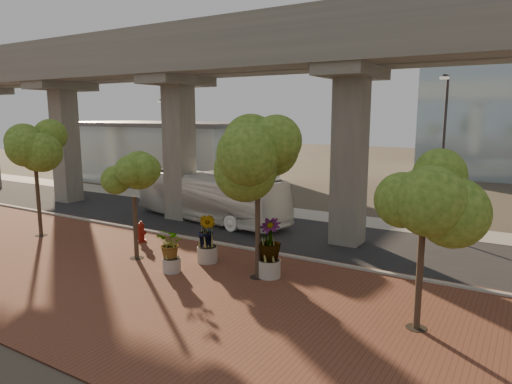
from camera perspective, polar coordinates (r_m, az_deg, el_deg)
The scene contains 18 objects.
ground at distance 27.00m, azimuth -2.33°, elevation -5.60°, with size 160.00×160.00×0.00m, color #3E372D.
brick_plaza at distance 21.11m, azimuth -14.62°, elevation -10.25°, with size 70.00×13.00×0.06m, color brown.
asphalt_road at distance 28.62m, azimuth -0.11°, elevation -4.67°, with size 90.00×8.00×0.04m, color black.
curb_strip at distance 25.40m, azimuth -4.84°, elevation -6.43°, with size 70.00×0.25×0.16m, color #9E9B93.
far_sidewalk at distance 33.31m, azimuth 4.82°, elevation -2.63°, with size 90.00×3.00×0.06m, color #9E9B93.
transit_viaduct at distance 27.73m, azimuth -0.12°, elevation 10.04°, with size 72.00×5.60×12.40m.
station_pavilion at distance 51.19m, azimuth -11.19°, elevation 5.13°, with size 23.00×13.00×6.30m.
transit_bus at distance 30.72m, azimuth -5.84°, elevation -0.58°, with size 2.81×11.95×3.33m, color white.
fire_hydrant at distance 26.38m, azimuth -14.18°, elevation -4.86°, with size 0.59×0.53×1.18m.
planter_front at distance 20.98m, azimuth -10.57°, elevation -6.61°, with size 1.84×1.84×2.02m.
planter_right at distance 19.91m, azimuth 1.68°, elevation -6.28°, with size 2.44×2.44×2.60m.
planter_left at distance 22.05m, azimuth -6.17°, elevation -5.09°, with size 2.18×2.18×2.39m.
street_tree_far_west at distance 29.06m, azimuth -25.97°, elevation 4.66°, with size 3.41×3.41×6.58m.
street_tree_near_west at distance 22.78m, azimuth -15.09°, elevation 1.59°, with size 3.03×3.03×5.38m.
street_tree_near_east at distance 19.16m, azimuth 0.22°, elevation 4.11°, with size 4.08×4.08×7.07m.
street_tree_far_east at distance 15.45m, azimuth 20.33°, elevation -0.25°, with size 3.64×3.64×6.23m.
streetlamp_west at distance 39.15m, azimuth -10.81°, elevation 6.16°, with size 0.41×1.20×8.27m.
streetlamp_east at distance 28.01m, azimuth 22.33°, elevation 5.37°, with size 0.46×1.33×9.19m.
Camera 1 is at (14.43, -21.68, 7.11)m, focal length 32.00 mm.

